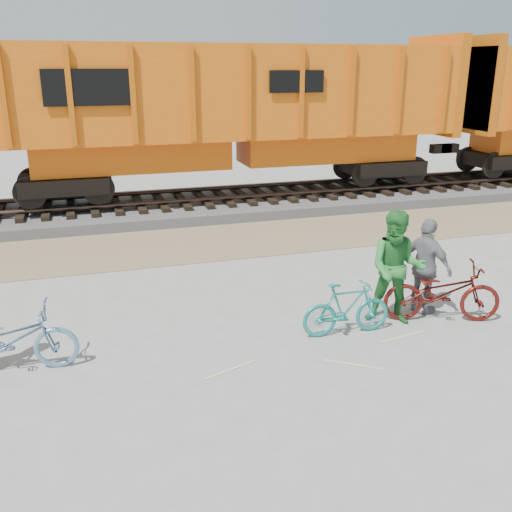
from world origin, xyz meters
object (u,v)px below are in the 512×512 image
(hopper_car_center, at_px, (234,109))
(bicycle_maroon, at_px, (442,292))
(bicycle_blue, at_px, (10,340))
(person_man, at_px, (397,268))
(bicycle_teal, at_px, (347,309))
(person_woman, at_px, (426,267))

(hopper_car_center, xyz_separation_m, bicycle_maroon, (1.26, -9.21, -2.48))
(bicycle_blue, distance_m, person_man, 6.22)
(bicycle_blue, xyz_separation_m, bicycle_teal, (5.20, -0.33, -0.04))
(bicycle_teal, relative_size, person_woman, 0.87)
(bicycle_blue, xyz_separation_m, person_woman, (6.93, 0.08, 0.37))
(bicycle_teal, bearing_deg, hopper_car_center, -1.15)
(bicycle_teal, bearing_deg, bicycle_blue, 88.74)
(person_man, distance_m, person_woman, 0.76)
(hopper_car_center, xyz_separation_m, bicycle_teal, (-0.56, -9.22, -2.55))
(person_woman, bearing_deg, hopper_car_center, -14.35)
(bicycle_blue, xyz_separation_m, bicycle_maroon, (7.03, -0.32, 0.02))
(hopper_car_center, distance_m, bicycle_blue, 10.89)
(person_man, bearing_deg, bicycle_blue, -151.05)
(bicycle_maroon, bearing_deg, hopper_car_center, 26.67)
(person_man, bearing_deg, bicycle_teal, -138.58)
(bicycle_blue, bearing_deg, person_woman, -84.13)
(bicycle_blue, height_order, person_woman, person_woman)
(hopper_car_center, bearing_deg, bicycle_teal, -93.48)
(bicycle_teal, bearing_deg, person_woman, -74.30)
(hopper_car_center, xyz_separation_m, person_woman, (1.16, -8.81, -2.13))
(hopper_car_center, relative_size, bicycle_teal, 9.16)
(bicycle_blue, relative_size, person_woman, 1.09)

